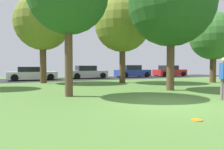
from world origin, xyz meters
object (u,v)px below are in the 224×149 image
at_px(oak_tree_left, 122,24).
at_px(person_catcher, 224,76).
at_px(maple_tree_near, 214,36).
at_px(maple_tree_far, 43,23).
at_px(parked_car_white, 32,74).
at_px(parked_car_blue, 132,72).
at_px(frisbee_disc, 197,120).
at_px(parked_car_silver, 87,73).
at_px(parked_car_red, 169,71).
at_px(street_lamp_post, 124,57).
at_px(oak_tree_center, 171,3).

relative_size(oak_tree_left, person_catcher, 4.07).
xyz_separation_m(maple_tree_near, person_catcher, (-7.33, -6.56, -2.85)).
distance_m(maple_tree_far, parked_car_white, 5.77).
height_order(parked_car_white, parked_car_blue, parked_car_blue).
relative_size(frisbee_disc, parked_car_white, 0.06).
bearing_deg(parked_car_silver, parked_car_red, 0.34).
relative_size(maple_tree_far, parked_car_red, 1.63).
bearing_deg(person_catcher, parked_car_white, 117.32).
relative_size(oak_tree_left, parked_car_red, 1.63).
distance_m(person_catcher, parked_car_silver, 16.38).
bearing_deg(maple_tree_far, person_catcher, -64.98).
relative_size(parked_car_silver, street_lamp_post, 0.92).
xyz_separation_m(oak_tree_left, parked_car_blue, (4.97, 6.86, -4.12)).
xyz_separation_m(maple_tree_near, parked_car_silver, (-7.74, 9.81, -3.18)).
bearing_deg(oak_tree_center, street_lamp_post, 79.32).
bearing_deg(oak_tree_center, frisbee_disc, -124.82).
xyz_separation_m(oak_tree_left, frisbee_disc, (-3.84, -11.42, -4.78)).
height_order(oak_tree_center, parked_car_white, oak_tree_center).
height_order(oak_tree_left, maple_tree_far, oak_tree_left).
xyz_separation_m(maple_tree_far, parked_car_white, (-0.60, 3.88, -4.23)).
distance_m(parked_car_white, street_lamp_post, 9.08).
bearing_deg(oak_tree_left, maple_tree_far, 158.11).
distance_m(person_catcher, parked_car_red, 19.85).
xyz_separation_m(person_catcher, parked_car_blue, (5.35, 16.41, -0.30)).
bearing_deg(street_lamp_post, maple_tree_far, -177.06).
bearing_deg(maple_tree_near, street_lamp_post, 132.44).
bearing_deg(parked_car_white, parked_car_blue, 2.93).
relative_size(oak_tree_center, maple_tree_near, 1.27).
height_order(oak_tree_center, parked_car_silver, oak_tree_center).
xyz_separation_m(oak_tree_center, parked_car_silver, (-0.83, 12.65, -4.28)).
bearing_deg(frisbee_disc, oak_tree_center, 55.18).
xyz_separation_m(maple_tree_near, parked_car_blue, (-1.98, 9.85, -3.15)).
bearing_deg(parked_car_white, street_lamp_post, -22.99).
height_order(maple_tree_near, parked_car_red, maple_tree_near).
distance_m(maple_tree_far, parked_car_blue, 12.52).
distance_m(person_catcher, street_lamp_post, 12.57).
height_order(maple_tree_near, frisbee_disc, maple_tree_near).
bearing_deg(parked_car_white, parked_car_silver, 5.45).
xyz_separation_m(maple_tree_far, person_catcher, (5.58, -11.94, -3.87)).
relative_size(person_catcher, parked_car_white, 0.39).
xyz_separation_m(frisbee_disc, parked_car_white, (-2.71, 17.69, 0.59)).
bearing_deg(maple_tree_near, parked_car_blue, 101.37).
relative_size(oak_tree_left, parked_car_blue, 1.68).
distance_m(person_catcher, parked_car_blue, 17.26).
height_order(oak_tree_left, parked_car_white, oak_tree_left).
bearing_deg(street_lamp_post, frisbee_disc, -111.21).
height_order(parked_car_blue, street_lamp_post, street_lamp_post).
relative_size(parked_car_silver, parked_car_blue, 0.98).
bearing_deg(oak_tree_center, person_catcher, -96.49).
xyz_separation_m(person_catcher, street_lamp_post, (2.05, 12.34, 1.28)).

